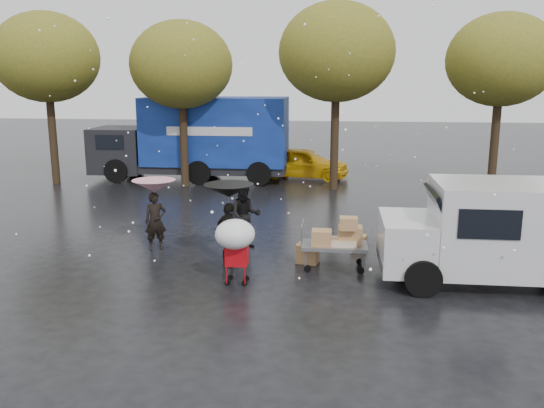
# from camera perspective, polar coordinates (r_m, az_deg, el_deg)

# --- Properties ---
(ground) EXTENTS (90.00, 90.00, 0.00)m
(ground) POSITION_cam_1_polar(r_m,az_deg,el_deg) (13.46, -5.03, -6.45)
(ground) COLOR black
(ground) RESTS_ON ground
(person_pink) EXTENTS (0.65, 0.56, 1.50)m
(person_pink) POSITION_cam_1_polar(r_m,az_deg,el_deg) (15.00, -11.46, -1.67)
(person_pink) COLOR black
(person_pink) RESTS_ON ground
(person_middle) EXTENTS (0.95, 0.82, 1.70)m
(person_middle) POSITION_cam_1_polar(r_m,az_deg,el_deg) (14.85, -2.69, -1.16)
(person_middle) COLOR black
(person_middle) RESTS_ON ground
(person_black) EXTENTS (0.94, 0.83, 1.53)m
(person_black) POSITION_cam_1_polar(r_m,az_deg,el_deg) (13.42, -4.23, -3.08)
(person_black) COLOR black
(person_black) RESTS_ON ground
(umbrella_pink) EXTENTS (1.10, 1.10, 1.82)m
(umbrella_pink) POSITION_cam_1_polar(r_m,az_deg,el_deg) (14.80, -11.62, 1.77)
(umbrella_pink) COLOR #4C4C4C
(umbrella_pink) RESTS_ON ground
(umbrella_black) EXTENTS (1.15, 1.15, 1.97)m
(umbrella_black) POSITION_cam_1_polar(r_m,az_deg,el_deg) (13.18, -4.31, 1.32)
(umbrella_black) COLOR #4C4C4C
(umbrella_black) RESTS_ON ground
(vendor_cart) EXTENTS (1.52, 0.80, 1.27)m
(vendor_cart) POSITION_cam_1_polar(r_m,az_deg,el_deg) (13.31, 6.59, -3.43)
(vendor_cart) COLOR slate
(vendor_cart) RESTS_ON ground
(shopping_cart) EXTENTS (0.84, 0.84, 1.46)m
(shopping_cart) POSITION_cam_1_polar(r_m,az_deg,el_deg) (12.09, -3.66, -3.35)
(shopping_cart) COLOR red
(shopping_cart) RESTS_ON ground
(white_van) EXTENTS (4.91, 2.18, 2.20)m
(white_van) POSITION_cam_1_polar(r_m,az_deg,el_deg) (13.18, 22.17, -2.51)
(white_van) COLOR silver
(white_van) RESTS_ON ground
(blue_truck) EXTENTS (8.30, 2.60, 3.50)m
(blue_truck) POSITION_cam_1_polar(r_m,az_deg,el_deg) (24.82, -7.48, 6.43)
(blue_truck) COLOR navy
(blue_truck) RESTS_ON ground
(box_ground_near) EXTENTS (0.58, 0.50, 0.46)m
(box_ground_near) POSITION_cam_1_polar(r_m,az_deg,el_deg) (13.83, 3.56, -4.90)
(box_ground_near) COLOR #986342
(box_ground_near) RESTS_ON ground
(box_ground_far) EXTENTS (0.46, 0.39, 0.31)m
(box_ground_far) POSITION_cam_1_polar(r_m,az_deg,el_deg) (15.27, 8.61, -3.61)
(box_ground_far) COLOR #986342
(box_ground_far) RESTS_ON ground
(yellow_taxi) EXTENTS (4.23, 2.28, 1.37)m
(yellow_taxi) POSITION_cam_1_polar(r_m,az_deg,el_deg) (25.10, 3.05, 4.11)
(yellow_taxi) COLOR #DCA20B
(yellow_taxi) RESTS_ON ground
(tree_row) EXTENTS (21.60, 4.40, 7.12)m
(tree_row) POSITION_cam_1_polar(r_m,az_deg,el_deg) (22.67, -1.34, 14.22)
(tree_row) COLOR black
(tree_row) RESTS_ON ground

